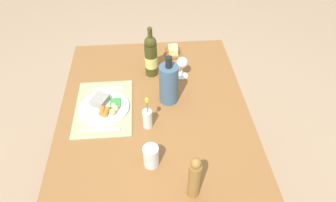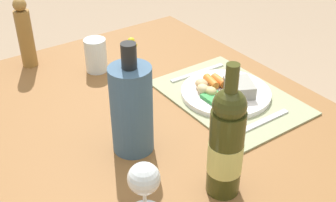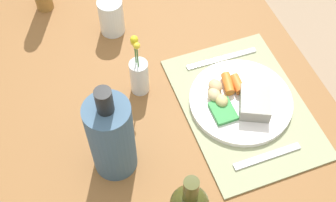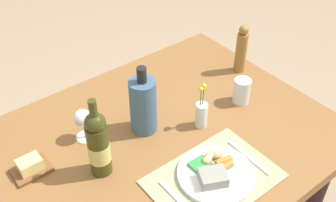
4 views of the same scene
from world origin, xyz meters
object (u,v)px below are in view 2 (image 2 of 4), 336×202
at_px(dinner_plate, 226,91).
at_px(wine_bottle, 226,144).
at_px(fork, 264,121).
at_px(pepper_mill, 25,34).
at_px(knife, 198,73).
at_px(flower_vase, 135,82).
at_px(cooler_bottle, 132,108).
at_px(wine_glass, 144,181).
at_px(water_tumbler, 96,57).
at_px(dining_table, 152,154).

relative_size(dinner_plate, wine_bottle, 0.85).
distance_m(dinner_plate, fork, 0.17).
bearing_deg(fork, pepper_mill, 29.67).
height_order(knife, flower_vase, flower_vase).
relative_size(dinner_plate, fork, 1.53).
bearing_deg(cooler_bottle, wine_glass, 154.86).
xyz_separation_m(dinner_plate, water_tumbler, (0.37, 0.24, 0.03)).
bearing_deg(dining_table, knife, -60.76).
bearing_deg(knife, wine_bottle, 148.89).
relative_size(dining_table, wine_bottle, 4.01).
bearing_deg(knife, dinner_plate, 175.36).
distance_m(wine_bottle, wine_glass, 0.19).
xyz_separation_m(fork, wine_glass, (-0.09, 0.44, 0.08)).
distance_m(dining_table, cooler_bottle, 0.23).
distance_m(dining_table, dinner_plate, 0.29).
bearing_deg(wine_bottle, cooler_bottle, 19.02).
height_order(cooler_bottle, wine_glass, cooler_bottle).
bearing_deg(water_tumbler, wine_bottle, 177.36).
xyz_separation_m(wine_bottle, water_tumbler, (0.66, -0.03, -0.08)).
bearing_deg(dining_table, wine_glass, 144.21).
relative_size(dining_table, flower_vase, 6.35).
distance_m(fork, water_tumbler, 0.58).
distance_m(knife, pepper_mill, 0.58).
relative_size(flower_vase, pepper_mill, 0.85).
distance_m(dining_table, water_tumbler, 0.40).
height_order(pepper_mill, wine_glass, pepper_mill).
xyz_separation_m(dinner_plate, flower_vase, (0.14, 0.23, 0.04)).
distance_m(cooler_bottle, wine_glass, 0.23).
bearing_deg(knife, cooler_bottle, 120.25).
relative_size(dinner_plate, water_tumbler, 2.42).
bearing_deg(cooler_bottle, water_tumbler, -15.20).
xyz_separation_m(dining_table, flower_vase, (0.14, -0.04, 0.15)).
xyz_separation_m(dining_table, dinner_plate, (0.00, -0.27, 0.11)).
height_order(dinner_plate, pepper_mill, pepper_mill).
height_order(fork, water_tumbler, water_tumbler).
bearing_deg(flower_vase, knife, -86.48).
relative_size(fork, wine_glass, 1.31).
distance_m(dinner_plate, cooler_bottle, 0.37).
relative_size(dinner_plate, knife, 1.30).
xyz_separation_m(dining_table, knife, (0.16, -0.28, 0.10)).
relative_size(dining_table, cooler_bottle, 4.40).
height_order(dining_table, water_tumbler, water_tumbler).
distance_m(dinner_plate, pepper_mill, 0.68).
xyz_separation_m(water_tumbler, wine_glass, (-0.63, 0.21, 0.04)).
xyz_separation_m(dining_table, cooler_bottle, (-0.05, 0.08, 0.21)).
bearing_deg(water_tumbler, cooler_bottle, 164.80).
xyz_separation_m(dining_table, pepper_mill, (0.54, 0.14, 0.20)).
bearing_deg(cooler_bottle, fork, -108.49).
bearing_deg(dinner_plate, knife, -5.91).
bearing_deg(cooler_bottle, dinner_plate, -82.01).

